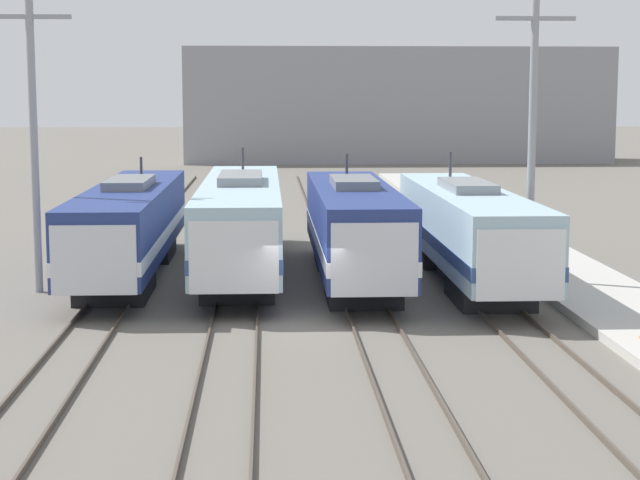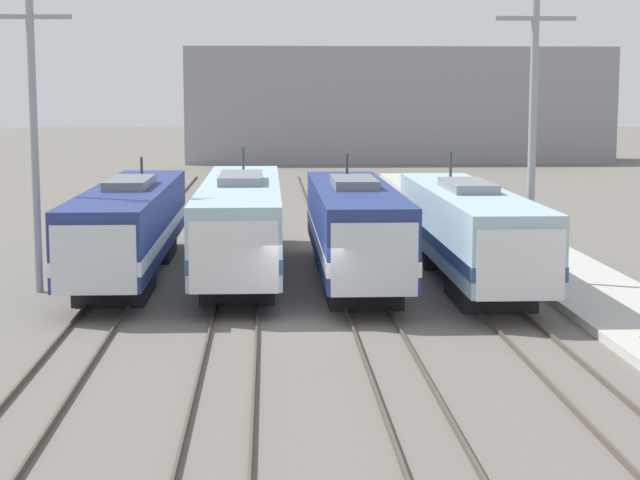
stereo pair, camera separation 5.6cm
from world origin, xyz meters
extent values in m
plane|color=#666059|center=(0.00, 0.00, 0.00)|extent=(400.00, 400.00, 0.00)
cube|color=#4C4238|center=(-7.33, 0.00, 0.07)|extent=(0.07, 120.00, 0.15)
cube|color=#4C4238|center=(-5.89, 0.00, 0.07)|extent=(0.07, 120.00, 0.15)
cube|color=#4C4238|center=(-2.92, 0.00, 0.07)|extent=(0.07, 120.00, 0.15)
cube|color=#4C4238|center=(-1.49, 0.00, 0.07)|extent=(0.07, 120.00, 0.15)
cube|color=#4C4238|center=(1.49, 0.00, 0.07)|extent=(0.07, 120.00, 0.15)
cube|color=#4C4238|center=(2.92, 0.00, 0.07)|extent=(0.07, 120.00, 0.15)
cube|color=#4C4238|center=(5.89, 0.00, 0.07)|extent=(0.07, 120.00, 0.15)
cube|color=#4C4238|center=(7.33, 0.00, 0.07)|extent=(0.07, 120.00, 0.15)
cube|color=black|center=(-6.61, 4.93, 0.47)|extent=(2.49, 4.06, 0.95)
cube|color=black|center=(-6.61, 14.16, 0.47)|extent=(2.49, 4.06, 0.95)
cube|color=navy|center=(-6.61, 9.54, 2.26)|extent=(2.93, 18.45, 2.62)
cube|color=silver|center=(-6.61, 9.54, 1.74)|extent=(2.97, 18.49, 0.47)
cube|color=silver|center=(-6.61, 1.16, 2.06)|extent=(2.69, 1.87, 2.23)
cube|color=black|center=(-6.61, 0.30, 2.55)|extent=(2.29, 0.08, 0.62)
cube|color=slate|center=(-6.61, 9.54, 3.74)|extent=(1.61, 4.61, 0.35)
cylinder|color=#38383D|center=(-6.61, 13.60, 4.05)|extent=(0.12, 0.12, 0.96)
cube|color=#232326|center=(-2.20, 5.22, 0.47)|extent=(2.63, 4.29, 0.95)
cube|color=#232326|center=(-2.20, 14.98, 0.47)|extent=(2.63, 4.29, 0.95)
cube|color=#9EBCCC|center=(-2.20, 10.10, 2.32)|extent=(3.10, 19.52, 2.74)
cube|color=navy|center=(-2.20, 10.10, 1.77)|extent=(3.14, 19.56, 0.49)
cube|color=silver|center=(-2.20, 1.12, 2.12)|extent=(2.85, 1.77, 2.33)
cube|color=black|center=(-2.20, 0.32, 2.63)|extent=(2.42, 0.08, 0.65)
cube|color=gray|center=(-2.20, 10.10, 3.87)|extent=(1.70, 4.88, 0.35)
cylinder|color=#38383D|center=(-2.20, 14.39, 4.30)|extent=(0.12, 0.12, 1.20)
cube|color=black|center=(2.20, 3.68, 0.47)|extent=(2.53, 3.58, 0.95)
cube|color=black|center=(2.20, 11.82, 0.47)|extent=(2.53, 3.58, 0.95)
cube|color=navy|center=(2.20, 7.75, 2.32)|extent=(2.98, 16.27, 2.75)
cube|color=silver|center=(2.20, 7.75, 1.77)|extent=(3.02, 16.31, 0.49)
cube|color=silver|center=(2.20, 0.44, 2.12)|extent=(2.74, 1.86, 2.33)
cube|color=black|center=(2.20, -0.41, 2.63)|extent=(2.33, 0.08, 0.65)
cube|color=slate|center=(2.20, 7.75, 3.87)|extent=(1.64, 4.07, 0.35)
cylinder|color=#38383D|center=(2.20, 11.33, 4.23)|extent=(0.12, 0.12, 1.07)
cube|color=#232326|center=(6.61, 3.18, 0.47)|extent=(2.54, 3.91, 0.95)
cube|color=#232326|center=(6.61, 12.08, 0.47)|extent=(2.54, 3.91, 0.95)
cube|color=#9EBCCC|center=(6.61, 7.63, 2.25)|extent=(2.98, 17.79, 2.61)
cube|color=navy|center=(6.61, 7.63, 1.73)|extent=(3.02, 17.83, 0.47)
cube|color=silver|center=(6.61, -0.51, 2.06)|extent=(2.75, 1.73, 2.22)
cube|color=black|center=(6.61, -1.29, 2.55)|extent=(2.33, 0.08, 0.62)
cube|color=gray|center=(6.61, 7.63, 3.73)|extent=(1.64, 4.45, 0.35)
cylinder|color=#38383D|center=(6.61, 11.54, 4.19)|extent=(0.12, 0.12, 1.26)
cylinder|color=gray|center=(-9.56, 6.02, 5.67)|extent=(0.29, 0.29, 11.34)
cube|color=gray|center=(-9.56, 6.02, 9.98)|extent=(2.96, 0.16, 0.16)
cylinder|color=gray|center=(8.69, 6.02, 5.67)|extent=(0.29, 0.29, 11.34)
cube|color=gray|center=(8.69, 6.02, 9.98)|extent=(2.96, 0.16, 0.16)
cube|color=#B7B5AD|center=(10.68, 0.00, 0.15)|extent=(4.00, 120.00, 0.30)
cube|color=gray|center=(12.70, 81.43, 6.00)|extent=(44.60, 10.64, 12.00)
camera|label=1|loc=(-1.14, -33.22, 7.28)|focal=60.00mm
camera|label=2|loc=(-1.08, -33.22, 7.28)|focal=60.00mm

